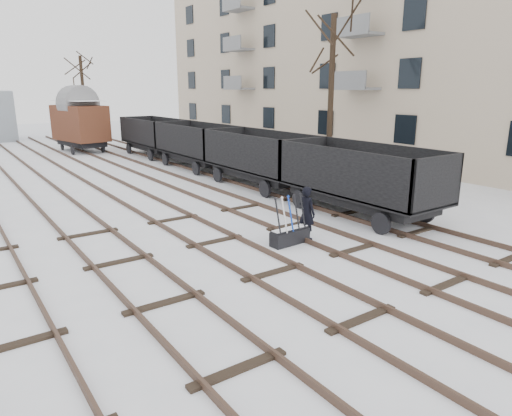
{
  "coord_description": "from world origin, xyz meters",
  "views": [
    {
      "loc": [
        -6.62,
        -8.69,
        4.61
      ],
      "look_at": [
        0.82,
        1.95,
        1.2
      ],
      "focal_mm": 32.0,
      "sensor_mm": 36.0,
      "label": 1
    }
  ],
  "objects_px": {
    "ground_frame": "(290,235)",
    "freight_wagon_a": "(360,189)",
    "worker": "(307,213)",
    "box_van_wagon": "(80,122)"
  },
  "relations": [
    {
      "from": "worker",
      "to": "box_van_wagon",
      "type": "bearing_deg",
      "value": -6.81
    },
    {
      "from": "ground_frame",
      "to": "freight_wagon_a",
      "type": "distance_m",
      "value": 4.39
    },
    {
      "from": "worker",
      "to": "freight_wagon_a",
      "type": "bearing_deg",
      "value": -81.23
    },
    {
      "from": "ground_frame",
      "to": "freight_wagon_a",
      "type": "height_order",
      "value": "freight_wagon_a"
    },
    {
      "from": "worker",
      "to": "box_van_wagon",
      "type": "xyz_separation_m",
      "value": [
        -0.16,
        25.51,
        1.35
      ]
    },
    {
      "from": "worker",
      "to": "freight_wagon_a",
      "type": "distance_m",
      "value": 3.59
    },
    {
      "from": "freight_wagon_a",
      "to": "box_van_wagon",
      "type": "relative_size",
      "value": 1.2
    },
    {
      "from": "ground_frame",
      "to": "freight_wagon_a",
      "type": "bearing_deg",
      "value": 11.47
    },
    {
      "from": "ground_frame",
      "to": "box_van_wagon",
      "type": "xyz_separation_m",
      "value": [
        0.59,
        25.61,
        1.91
      ]
    },
    {
      "from": "worker",
      "to": "ground_frame",
      "type": "bearing_deg",
      "value": 90.42
    }
  ]
}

